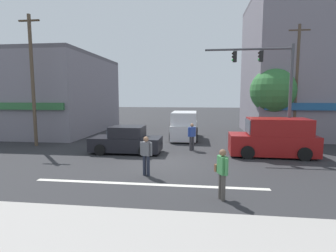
% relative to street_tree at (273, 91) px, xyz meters
% --- Properties ---
extents(ground_plane, '(120.00, 120.00, 0.00)m').
position_rel_street_tree_xyz_m(ground_plane, '(-7.06, -6.66, -3.69)').
color(ground_plane, '#2B2B2D').
extents(lane_marking_stripe, '(9.00, 0.24, 0.01)m').
position_rel_street_tree_xyz_m(lane_marking_stripe, '(-7.06, -10.16, -3.69)').
color(lane_marking_stripe, silver).
rests_on(lane_marking_stripe, ground).
extents(building_left_block, '(11.96, 11.53, 6.93)m').
position_rel_street_tree_xyz_m(building_left_block, '(-20.24, 3.30, -0.23)').
color(building_left_block, slate).
rests_on(building_left_block, ground).
extents(building_right_corner, '(13.18, 9.40, 11.43)m').
position_rel_street_tree_xyz_m(building_right_corner, '(5.57, 4.03, 2.02)').
color(building_right_corner, slate).
rests_on(building_right_corner, ground).
extents(street_tree, '(3.20, 3.20, 5.31)m').
position_rel_street_tree_xyz_m(street_tree, '(0.00, 0.00, 0.00)').
color(street_tree, '#4C3823').
rests_on(street_tree, ground).
extents(utility_pole_near_left, '(1.40, 0.22, 8.50)m').
position_rel_street_tree_xyz_m(utility_pole_near_left, '(-16.04, -3.55, 0.71)').
color(utility_pole_near_left, brown).
rests_on(utility_pole_near_left, ground).
extents(utility_pole_far_right, '(1.40, 0.22, 8.11)m').
position_rel_street_tree_xyz_m(utility_pole_far_right, '(1.39, -0.50, 0.51)').
color(utility_pole_far_right, brown).
rests_on(utility_pole_far_right, ground).
extents(traffic_light_mast, '(4.89, 0.24, 6.20)m').
position_rel_street_tree_xyz_m(traffic_light_mast, '(-1.07, -4.07, 0.48)').
color(traffic_light_mast, '#47474C').
rests_on(traffic_light_mast, ground).
extents(van_crossing_leftbound, '(2.08, 4.62, 2.11)m').
position_rel_street_tree_xyz_m(van_crossing_leftbound, '(-6.33, 0.47, -2.69)').
color(van_crossing_leftbound, silver).
rests_on(van_crossing_leftbound, ground).
extents(van_parked_curbside, '(4.64, 2.11, 2.11)m').
position_rel_street_tree_xyz_m(van_parked_curbside, '(-1.05, -4.70, -2.69)').
color(van_parked_curbside, maroon).
rests_on(van_parked_curbside, ground).
extents(sedan_approaching_near, '(4.11, 1.91, 1.58)m').
position_rel_street_tree_xyz_m(sedan_approaching_near, '(-9.41, -4.90, -2.98)').
color(sedan_approaching_near, black).
rests_on(sedan_approaching_near, ground).
extents(pedestrian_foreground_with_bag, '(0.42, 0.68, 1.67)m').
position_rel_street_tree_xyz_m(pedestrian_foreground_with_bag, '(-4.38, -11.28, -2.74)').
color(pedestrian_foreground_with_bag, '#4C4742').
rests_on(pedestrian_foreground_with_bag, ground).
extents(pedestrian_mid_crossing, '(0.47, 0.39, 1.67)m').
position_rel_street_tree_xyz_m(pedestrian_mid_crossing, '(-5.61, -3.73, -2.74)').
color(pedestrian_mid_crossing, '#333338').
rests_on(pedestrian_mid_crossing, ground).
extents(pedestrian_far_side, '(0.55, 0.32, 1.67)m').
position_rel_street_tree_xyz_m(pedestrian_far_side, '(-7.34, -9.06, -2.74)').
color(pedestrian_far_side, '#232838').
rests_on(pedestrian_far_side, ground).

